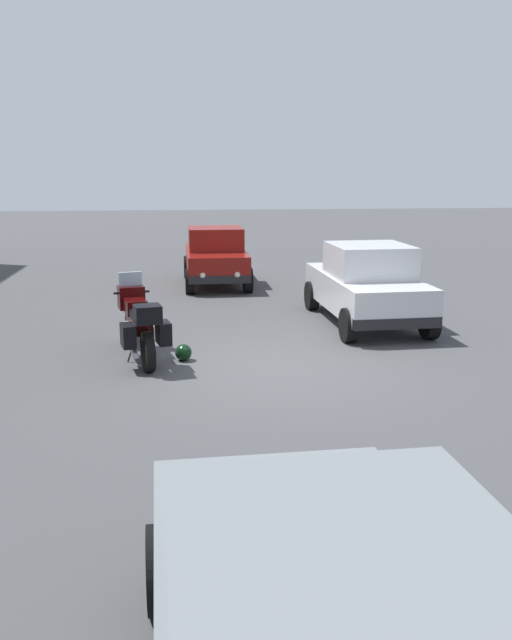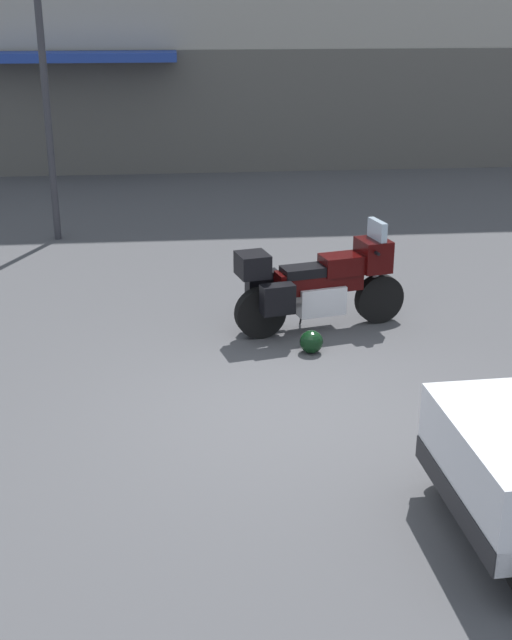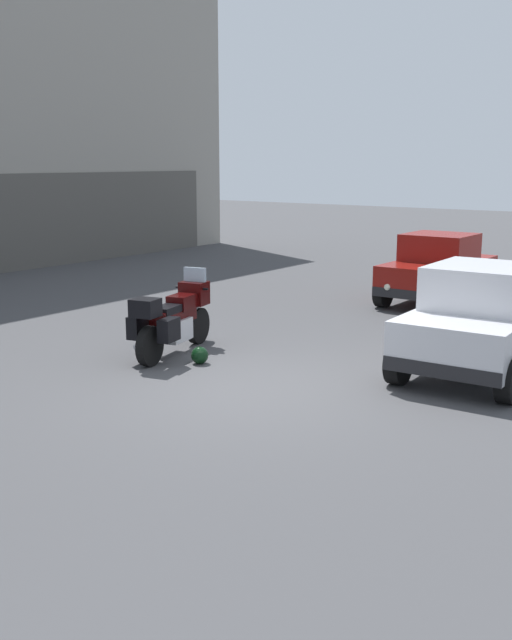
% 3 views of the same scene
% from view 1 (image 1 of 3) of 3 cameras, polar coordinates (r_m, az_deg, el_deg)
% --- Properties ---
extents(ground_plane, '(80.00, 80.00, 0.00)m').
position_cam_1_polar(ground_plane, '(10.72, 1.97, -4.10)').
color(ground_plane, '#424244').
extents(motorcycle, '(2.23, 1.02, 1.36)m').
position_cam_1_polar(motorcycle, '(11.22, -10.02, -0.24)').
color(motorcycle, black).
rests_on(motorcycle, ground).
extents(helmet, '(0.28, 0.28, 0.28)m').
position_cam_1_polar(helmet, '(11.12, -6.25, -2.79)').
color(helmet, black).
rests_on(helmet, ground).
extents(car_hatchback_near, '(3.93, 1.94, 1.64)m').
position_cam_1_polar(car_hatchback_near, '(13.74, 9.47, 3.01)').
color(car_hatchback_near, silver).
rests_on(car_hatchback_near, ground).
extents(car_compact_side, '(3.49, 1.74, 1.56)m').
position_cam_1_polar(car_compact_side, '(18.11, -3.47, 5.44)').
color(car_compact_side, maroon).
rests_on(car_compact_side, ground).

